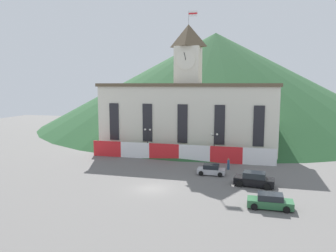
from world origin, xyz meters
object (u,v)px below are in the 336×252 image
Objects in this scene: street_lamp_far_left at (148,137)px; car_green_wagon at (270,202)px; street_lamp_right at (214,141)px; car_silver_hatch at (211,170)px; pedestrian at (228,163)px; car_black_suv at (254,180)px.

street_lamp_far_left reaches higher than car_green_wagon.
street_lamp_right is at bearing 0.00° from street_lamp_far_left.
car_green_wagon is 13.40m from car_silver_hatch.
pedestrian is at bearing -19.02° from street_lamp_far_left.
street_lamp_far_left is 15.15m from car_silver_hatch.
pedestrian is at bearing 123.45° from car_black_suv.
street_lamp_right is at bearing 112.74° from car_green_wagon.
street_lamp_far_left is 22.07m from car_black_suv.
car_silver_hatch is 2.28× the size of pedestrian.
street_lamp_right is (11.62, 0.00, -0.24)m from street_lamp_far_left.
car_black_suv is 7.46m from car_green_wagon.
street_lamp_right is 1.21× the size of car_silver_hatch.
street_lamp_right is 6.19m from pedestrian.
car_green_wagon reaches higher than car_silver_hatch.
street_lamp_far_left is 1.08× the size of street_lamp_right.
car_silver_hatch is at bearing -86.07° from street_lamp_right.
car_black_suv is 1.10× the size of car_green_wagon.
car_black_suv is at bearing 102.56° from car_green_wagon.
street_lamp_right is 21.36m from car_green_wagon.
car_black_suv reaches higher than car_silver_hatch.
car_green_wagon is at bearing -44.93° from street_lamp_far_left.
street_lamp_far_left is at bearing -34.61° from car_silver_hatch.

